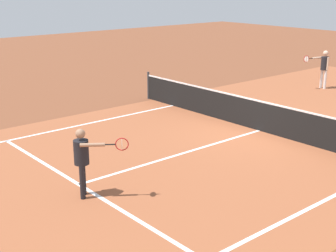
% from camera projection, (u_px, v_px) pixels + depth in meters
% --- Properties ---
extents(ground_plane, '(60.00, 60.00, 0.00)m').
position_uv_depth(ground_plane, '(259.00, 131.00, 14.93)').
color(ground_plane, brown).
extents(court_surface_inbounds, '(10.62, 24.40, 0.00)m').
position_uv_depth(court_surface_inbounds, '(259.00, 131.00, 14.93)').
color(court_surface_inbounds, '#9E5433').
rests_on(court_surface_inbounds, ground_plane).
extents(line_sideline_left, '(0.10, 11.89, 0.01)m').
position_uv_depth(line_sideline_left, '(22.00, 138.00, 14.24)').
color(line_sideline_left, white).
rests_on(line_sideline_left, ground_plane).
extents(line_sideline_right, '(0.10, 11.89, 0.01)m').
position_uv_depth(line_sideline_right, '(224.00, 251.00, 8.25)').
color(line_sideline_right, white).
rests_on(line_sideline_right, ground_plane).
extents(line_service_near, '(8.22, 0.10, 0.01)m').
position_uv_depth(line_service_near, '(79.00, 184.00, 10.96)').
color(line_service_near, white).
rests_on(line_service_near, ground_plane).
extents(line_center_service, '(0.10, 6.40, 0.01)m').
position_uv_depth(line_center_service, '(183.00, 153.00, 12.95)').
color(line_center_service, white).
rests_on(line_center_service, ground_plane).
extents(net, '(11.23, 0.09, 1.07)m').
position_uv_depth(net, '(260.00, 115.00, 14.79)').
color(net, '#33383D').
rests_on(net, ground_plane).
extents(player_near, '(0.93, 0.88, 1.53)m').
position_uv_depth(player_near, '(83.00, 156.00, 10.09)').
color(player_near, black).
rests_on(player_near, ground_plane).
extents(player_far, '(0.70, 1.14, 1.64)m').
position_uv_depth(player_far, '(324.00, 65.00, 20.50)').
color(player_far, white).
rests_on(player_far, ground_plane).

